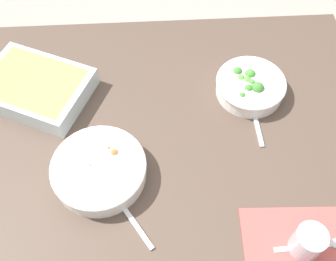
{
  "coord_description": "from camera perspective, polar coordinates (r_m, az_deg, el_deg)",
  "views": [
    {
      "loc": [
        0.04,
        0.62,
        1.69
      ],
      "look_at": [
        0.0,
        0.0,
        0.74
      ],
      "focal_mm": 43.27,
      "sensor_mm": 36.0,
      "label": 1
    }
  ],
  "objects": [
    {
      "name": "baking_dish",
      "position": [
        1.25,
        -18.21,
        5.87
      ],
      "size": [
        0.36,
        0.33,
        0.06
      ],
      "color": "silver",
      "rests_on": "dining_table"
    },
    {
      "name": "drink_cup",
      "position": [
        1.01,
        19.02,
        -14.7
      ],
      "size": [
        0.07,
        0.07,
        0.08
      ],
      "color": "#B2BCC6",
      "rests_on": "dining_table"
    },
    {
      "name": "stew_bowl",
      "position": [
        1.05,
        -9.65,
        -5.47
      ],
      "size": [
        0.24,
        0.24,
        0.06
      ],
      "color": "white",
      "rests_on": "dining_table"
    },
    {
      "name": "spoon_spare",
      "position": [
        1.05,
        20.75,
        -14.89
      ],
      "size": [
        0.18,
        0.03,
        0.01
      ],
      "color": "silver",
      "rests_on": "dining_table"
    },
    {
      "name": "spoon_by_stew",
      "position": [
        1.02,
        -5.85,
        -11.33
      ],
      "size": [
        0.11,
        0.16,
        0.01
      ],
      "color": "silver",
      "rests_on": "dining_table"
    },
    {
      "name": "broccoli_bowl",
      "position": [
        1.22,
        11.51,
        6.18
      ],
      "size": [
        0.2,
        0.2,
        0.07
      ],
      "color": "white",
      "rests_on": "dining_table"
    },
    {
      "name": "dining_table",
      "position": [
        1.21,
        0.0,
        -2.35
      ],
      "size": [
        1.2,
        0.9,
        0.74
      ],
      "color": "#4C3D33",
      "rests_on": "ground_plane"
    },
    {
      "name": "spoon_by_broccoli",
      "position": [
        1.19,
        12.03,
        2.49
      ],
      "size": [
        0.03,
        0.18,
        0.01
      ],
      "color": "silver",
      "rests_on": "dining_table"
    },
    {
      "name": "placemat",
      "position": [
        1.04,
        18.46,
        -15.37
      ],
      "size": [
        0.29,
        0.21,
        0.0
      ],
      "primitive_type": "cube",
      "rotation": [
        0.0,
        0.0,
        -0.04
      ],
      "color": "#B24C47",
      "rests_on": "dining_table"
    },
    {
      "name": "ground_plane",
      "position": [
        1.8,
        0.0,
        -13.1
      ],
      "size": [
        6.0,
        6.0,
        0.0
      ],
      "primitive_type": "plane",
      "color": "#9E9389"
    }
  ]
}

